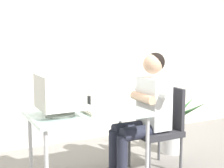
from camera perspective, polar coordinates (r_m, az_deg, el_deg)
wall_back at (r=4.51m, az=-7.71°, el=8.91°), size 8.00×0.10×3.00m
desk at (r=3.19m, az=-4.09°, el=-5.89°), size 1.11×0.67×0.73m
crt_monitor at (r=3.03m, az=-8.86°, el=-1.39°), size 0.38×0.39×0.37m
keyboard at (r=3.20m, az=-3.95°, el=-4.38°), size 0.19×0.45×0.03m
office_chair at (r=3.67m, az=8.29°, el=-6.85°), size 0.46×0.46×0.90m
person_seated at (r=3.51m, az=5.68°, el=-4.16°), size 0.72×0.56×1.28m
potted_plant at (r=4.23m, az=10.25°, el=-6.67°), size 0.86×0.82×0.80m
desk_mug at (r=3.41m, az=-4.32°, el=-2.95°), size 0.08×0.09×0.11m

